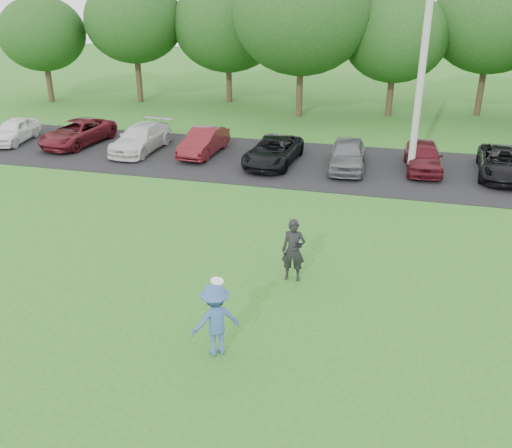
# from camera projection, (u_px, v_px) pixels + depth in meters

# --- Properties ---
(ground) EXTENTS (100.00, 100.00, 0.00)m
(ground) POSITION_uv_depth(u_px,v_px,m) (220.00, 334.00, 13.33)
(ground) COLOR #28661D
(ground) RESTS_ON ground
(parking_lot) EXTENTS (32.00, 6.50, 0.03)m
(parking_lot) POSITION_uv_depth(u_px,v_px,m) (309.00, 164.00, 24.82)
(parking_lot) COLOR black
(parking_lot) RESTS_ON ground
(utility_pole) EXTENTS (0.28, 0.28, 10.33)m
(utility_pole) POSITION_uv_depth(u_px,v_px,m) (425.00, 45.00, 21.39)
(utility_pole) COLOR #A7A7A2
(utility_pole) RESTS_ON ground
(frisbee_player) EXTENTS (1.26, 1.17, 1.98)m
(frisbee_player) POSITION_uv_depth(u_px,v_px,m) (216.00, 320.00, 12.35)
(frisbee_player) COLOR #355896
(frisbee_player) RESTS_ON ground
(camera_bystander) EXTENTS (0.67, 0.46, 1.76)m
(camera_bystander) POSITION_uv_depth(u_px,v_px,m) (293.00, 250.00, 15.34)
(camera_bystander) COLOR black
(camera_bystander) RESTS_ON ground
(parked_cars) EXTENTS (30.87, 4.96, 1.25)m
(parked_cars) POSITION_uv_depth(u_px,v_px,m) (335.00, 152.00, 24.38)
(parked_cars) COLOR white
(parked_cars) RESTS_ON parking_lot
(tree_row) EXTENTS (42.39, 9.85, 8.64)m
(tree_row) POSITION_uv_depth(u_px,v_px,m) (369.00, 26.00, 31.10)
(tree_row) COLOR #38281C
(tree_row) RESTS_ON ground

